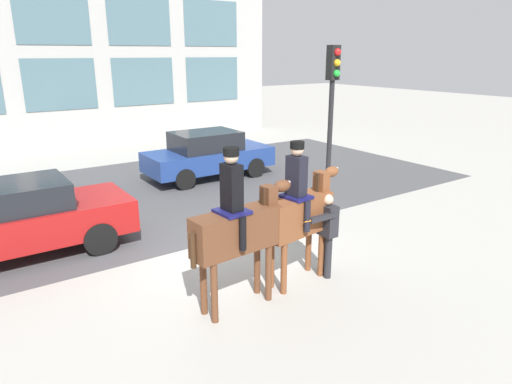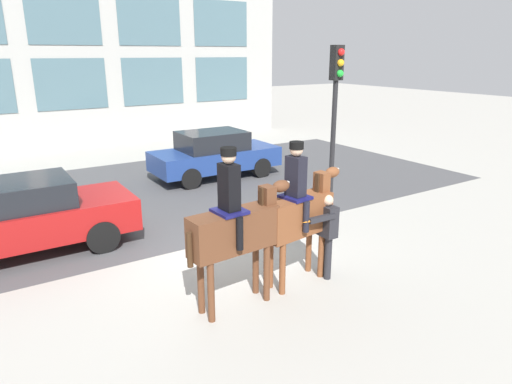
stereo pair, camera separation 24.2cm
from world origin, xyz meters
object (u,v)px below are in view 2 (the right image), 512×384
Objects in this scene: mounted_horse_companion at (299,211)px; pedestrian_bystander at (326,230)px; traffic_light at (335,111)px; mounted_horse_lead at (236,227)px; street_car_far_lane at (215,154)px; street_car_near_lane at (20,217)px.

mounted_horse_companion is 1.62× the size of pedestrian_bystander.
pedestrian_bystander is at bearing -133.49° from traffic_light.
street_car_far_lane is at bearing 60.90° from mounted_horse_lead.
street_car_far_lane is (6.14, 3.25, -0.02)m from street_car_near_lane.
pedestrian_bystander is 6.14m from street_car_near_lane.
mounted_horse_lead is at bearing -153.88° from traffic_light.
pedestrian_bystander is at bearing -4.57° from mounted_horse_lead.
mounted_horse_lead is 1.03× the size of mounted_horse_companion.
traffic_light is at bearing -21.21° from street_car_near_lane.
street_car_near_lane is at bearing 127.28° from mounted_horse_companion.
mounted_horse_companion is 7.57m from street_car_far_lane.
street_car_far_lane is at bearing 65.79° from mounted_horse_companion.
pedestrian_bystander is at bearing -102.27° from street_car_far_lane.
mounted_horse_lead is 1.36m from mounted_horse_companion.
street_car_near_lane is (-4.02, 3.99, -0.54)m from mounted_horse_companion.
street_car_near_lane is 6.92m from traffic_light.
traffic_light is (3.52, 1.72, 1.39)m from mounted_horse_lead.
street_car_near_lane reaches higher than street_car_far_lane.
mounted_horse_companion is (1.35, 0.13, -0.04)m from mounted_horse_lead.
street_car_near_lane is at bearing -152.06° from street_car_far_lane.
traffic_light is at bearing -133.20° from pedestrian_bystander.
mounted_horse_companion is 0.62× the size of street_car_far_lane.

